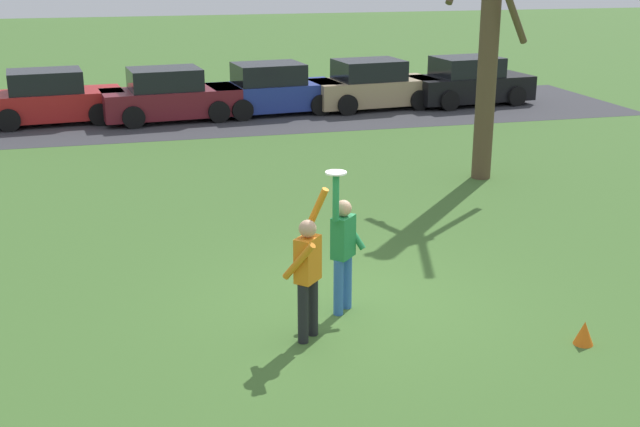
% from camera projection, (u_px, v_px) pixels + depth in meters
% --- Properties ---
extents(ground_plane, '(120.00, 120.00, 0.00)m').
position_uv_depth(ground_plane, '(350.00, 305.00, 11.73)').
color(ground_plane, '#426B2D').
extents(person_catcher, '(0.55, 0.56, 2.08)m').
position_uv_depth(person_catcher, '(343.00, 246.00, 11.24)').
color(person_catcher, '#3366B7').
rests_on(person_catcher, ground_plane).
extents(person_defender, '(0.65, 0.66, 2.05)m').
position_uv_depth(person_defender, '(308.00, 269.00, 10.42)').
color(person_defender, black).
rests_on(person_defender, ground_plane).
extents(frisbee_disc, '(0.29, 0.29, 0.02)m').
position_uv_depth(frisbee_disc, '(336.00, 173.00, 10.71)').
color(frisbee_disc, white).
rests_on(frisbee_disc, person_catcher).
extents(parked_car_red, '(4.26, 2.36, 1.59)m').
position_uv_depth(parked_car_red, '(51.00, 99.00, 24.24)').
color(parked_car_red, red).
rests_on(parked_car_red, ground_plane).
extents(parked_car_maroon, '(4.26, 2.36, 1.59)m').
position_uv_depth(parked_car_maroon, '(169.00, 97.00, 24.65)').
color(parked_car_maroon, maroon).
rests_on(parked_car_maroon, ground_plane).
extents(parked_car_blue, '(4.26, 2.36, 1.59)m').
position_uv_depth(parked_car_blue, '(272.00, 90.00, 25.75)').
color(parked_car_blue, '#233893').
rests_on(parked_car_blue, ground_plane).
extents(parked_car_tan, '(4.26, 2.36, 1.59)m').
position_uv_depth(parked_car_tan, '(372.00, 86.00, 26.60)').
color(parked_car_tan, tan).
rests_on(parked_car_tan, ground_plane).
extents(parked_car_black, '(4.26, 2.36, 1.59)m').
position_uv_depth(parked_car_black, '(469.00, 83.00, 27.35)').
color(parked_car_black, black).
rests_on(parked_car_black, ground_plane).
extents(parking_strip, '(23.21, 6.40, 0.01)m').
position_uv_depth(parking_strip, '(273.00, 113.00, 25.88)').
color(parking_strip, '#38383D').
rests_on(parking_strip, ground_plane).
extents(bare_tree_tall, '(2.13, 1.90, 7.28)m').
position_uv_depth(bare_tree_tall, '(491.00, 18.00, 17.40)').
color(bare_tree_tall, brown).
rests_on(bare_tree_tall, ground_plane).
extents(field_cone_orange, '(0.26, 0.26, 0.32)m').
position_uv_depth(field_cone_orange, '(584.00, 333.00, 10.50)').
color(field_cone_orange, orange).
rests_on(field_cone_orange, ground_plane).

